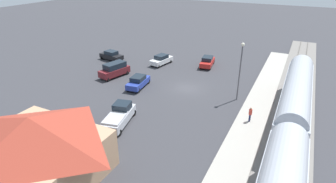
% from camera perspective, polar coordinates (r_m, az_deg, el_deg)
% --- Properties ---
extents(ground_plane, '(200.00, 200.00, 0.00)m').
position_cam_1_polar(ground_plane, '(39.52, 3.98, 0.69)').
color(ground_plane, '#38383D').
extents(railway_track, '(4.80, 70.00, 0.30)m').
position_cam_1_polar(railway_track, '(37.11, 24.37, -3.16)').
color(railway_track, slate).
rests_on(railway_track, ground).
extents(platform, '(3.20, 46.00, 0.30)m').
position_cam_1_polar(platform, '(37.24, 18.33, -1.92)').
color(platform, '#A8A399').
rests_on(platform, ground).
extents(station_building, '(10.63, 9.20, 5.62)m').
position_cam_1_polar(station_building, '(24.73, -25.82, -10.25)').
color(station_building, tan).
rests_on(station_building, ground).
extents(pedestrian_on_platform, '(0.36, 0.36, 1.71)m').
position_cam_1_polar(pedestrian_on_platform, '(31.57, 16.62, -4.35)').
color(pedestrian_on_platform, '#23284C').
rests_on(pedestrian_on_platform, platform).
extents(pickup_silver, '(3.08, 5.70, 2.14)m').
position_cam_1_polar(pickup_silver, '(30.77, -10.01, -4.96)').
color(pickup_silver, silver).
rests_on(pickup_silver, ground).
extents(sedan_blue, '(2.33, 4.68, 1.74)m').
position_cam_1_polar(sedan_blue, '(39.57, -6.17, 2.02)').
color(sedan_blue, '#283D9E').
rests_on(sedan_blue, ground).
extents(sedan_white, '(2.61, 4.76, 1.74)m').
position_cam_1_polar(sedan_white, '(48.74, -1.36, 6.60)').
color(sedan_white, white).
rests_on(sedan_white, ground).
extents(sedan_red, '(2.44, 4.71, 1.74)m').
position_cam_1_polar(sedan_red, '(48.24, 8.11, 6.16)').
color(sedan_red, red).
rests_on(sedan_red, ground).
extents(sedan_black, '(4.74, 2.82, 1.74)m').
position_cam_1_polar(sedan_black, '(52.09, -11.61, 7.30)').
color(sedan_black, black).
rests_on(sedan_black, ground).
extents(suv_maroon, '(3.08, 5.23, 2.22)m').
position_cam_1_polar(suv_maroon, '(44.02, -10.97, 4.48)').
color(suv_maroon, maroon).
rests_on(suv_maroon, ground).
extents(light_pole_near_platform, '(0.44, 0.44, 7.57)m').
position_cam_1_polar(light_pole_near_platform, '(35.46, 14.75, 5.34)').
color(light_pole_near_platform, '#515156').
rests_on(light_pole_near_platform, ground).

